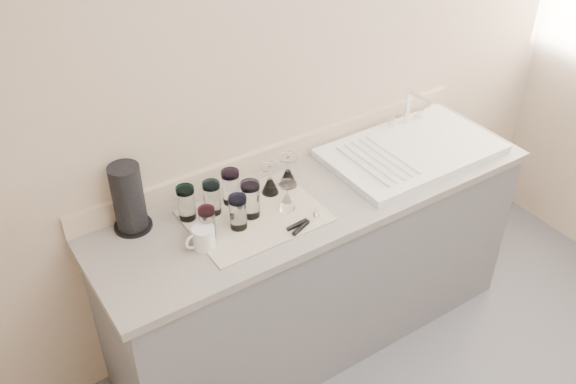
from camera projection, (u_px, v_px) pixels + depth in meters
counter_unit at (315, 266)px, 3.08m from camera, size 2.06×0.62×0.90m
sink_unit at (411, 150)px, 3.05m from camera, size 0.82×0.50×0.22m
dish_towel at (255, 216)px, 2.67m from camera, size 0.55×0.42×0.01m
tumbler_teal at (186, 203)px, 2.61m from camera, size 0.08×0.08×0.15m
tumbler_cyan at (212, 198)px, 2.64m from camera, size 0.07×0.07×0.15m
tumbler_purple at (231, 187)px, 2.70m from camera, size 0.08×0.08×0.16m
tumbler_magenta at (207, 222)px, 2.52m from camera, size 0.07×0.07×0.13m
tumbler_blue at (238, 212)px, 2.56m from camera, size 0.07×0.07×0.15m
tumbler_lavender at (250, 199)px, 2.62m from camera, size 0.08×0.08×0.16m
goblet_back_left at (270, 184)px, 2.77m from camera, size 0.08×0.08×0.14m
goblet_back_right at (288, 175)px, 2.81m from camera, size 0.08×0.08×0.15m
goblet_front_left at (287, 200)px, 2.68m from camera, size 0.07×0.07×0.13m
can_opener at (304, 223)px, 2.61m from camera, size 0.16×0.08×0.02m
white_mug at (203, 238)px, 2.49m from camera, size 0.13×0.09×0.09m
paper_towel_roll at (129, 199)px, 2.53m from camera, size 0.16×0.16×0.29m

